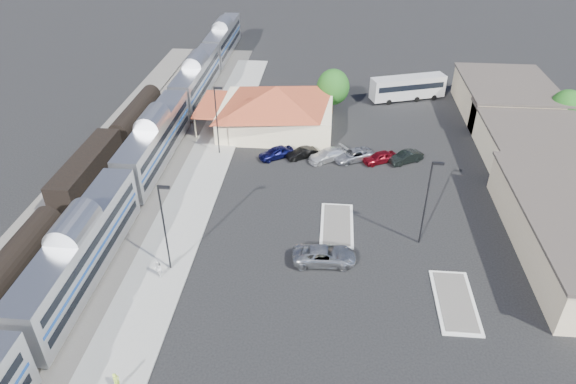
{
  "coord_description": "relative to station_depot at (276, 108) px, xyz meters",
  "views": [
    {
      "loc": [
        2.77,
        -40.37,
        31.21
      ],
      "look_at": [
        -1.15,
        3.54,
        2.8
      ],
      "focal_mm": 32.0,
      "sensor_mm": 36.0,
      "label": 1
    }
  ],
  "objects": [
    {
      "name": "parked_car_b",
      "position": [
        4.04,
        -8.1,
        -2.48
      ],
      "size": [
        4.09,
        3.16,
        1.3
      ],
      "primitive_type": "imported",
      "rotation": [
        0.0,
        0.0,
        -1.04
      ],
      "color": "black",
      "rests_on": "ground"
    },
    {
      "name": "passenger_train",
      "position": [
        -13.44,
        -10.93,
        -0.26
      ],
      "size": [
        3.0,
        104.0,
        5.55
      ],
      "color": "silver",
      "rests_on": "ground"
    },
    {
      "name": "parked_car_c",
      "position": [
        7.24,
        -8.4,
        -2.4
      ],
      "size": [
        5.35,
        4.48,
        1.46
      ],
      "primitive_type": "imported",
      "rotation": [
        0.0,
        0.0,
        -0.99
      ],
      "color": "silver",
      "rests_on": "ground"
    },
    {
      "name": "station_depot",
      "position": [
        0.0,
        0.0,
        0.0
      ],
      "size": [
        18.35,
        12.24,
        6.2
      ],
      "color": "beige",
      "rests_on": "ground"
    },
    {
      "name": "tree_east_c",
      "position": [
        38.56,
        2.0,
        0.63
      ],
      "size": [
        4.41,
        4.41,
        6.21
      ],
      "color": "#382314",
      "rests_on": "ground"
    },
    {
      "name": "parked_car_f",
      "position": [
        16.84,
        -8.1,
        -2.41
      ],
      "size": [
        4.53,
        3.53,
        1.44
      ],
      "primitive_type": "imported",
      "rotation": [
        0.0,
        0.0,
        -1.04
      ],
      "color": "black",
      "rests_on": "ground"
    },
    {
      "name": "suv",
      "position": [
        7.44,
        -27.81,
        -2.31
      ],
      "size": [
        6.07,
        3.1,
        1.64
      ],
      "primitive_type": "imported",
      "rotation": [
        0.0,
        0.0,
        1.64
      ],
      "color": "#9FA2A7",
      "rests_on": "ground"
    },
    {
      "name": "parked_car_d",
      "position": [
        10.44,
        -8.1,
        -2.43
      ],
      "size": [
        5.59,
        4.42,
        1.41
      ],
      "primitive_type": "imported",
      "rotation": [
        0.0,
        0.0,
        -1.09
      ],
      "color": "#919399",
      "rests_on": "ground"
    },
    {
      "name": "lamp_lot",
      "position": [
        16.66,
        -24.0,
        2.21
      ],
      "size": [
        1.08,
        0.25,
        9.0
      ],
      "color": "black",
      "rests_on": "ground"
    },
    {
      "name": "parked_car_a",
      "position": [
        0.84,
        -8.4,
        -2.38
      ],
      "size": [
        4.67,
        3.89,
        1.5
      ],
      "primitive_type": "imported",
      "rotation": [
        0.0,
        0.0,
        -1.0
      ],
      "color": "#0C0D3C",
      "rests_on": "ground"
    },
    {
      "name": "buildings_east",
      "position": [
        32.56,
        -9.72,
        -0.86
      ],
      "size": [
        14.4,
        51.4,
        4.8
      ],
      "color": "#C6B28C",
      "rests_on": "ground"
    },
    {
      "name": "parked_car_e",
      "position": [
        13.64,
        -8.4,
        -2.41
      ],
      "size": [
        4.52,
        3.43,
        1.44
      ],
      "primitive_type": "imported",
      "rotation": [
        0.0,
        0.0,
        -1.1
      ],
      "color": "maroon",
      "rests_on": "ground"
    },
    {
      "name": "ground",
      "position": [
        4.56,
        -24.0,
        -3.13
      ],
      "size": [
        280.0,
        280.0,
        0.0
      ],
      "primitive_type": "plane",
      "color": "black",
      "rests_on": "ground"
    },
    {
      "name": "traffic_island_north",
      "position": [
        18.56,
        -32.0,
        -3.03
      ],
      "size": [
        3.3,
        7.5,
        0.21
      ],
      "color": "silver",
      "rests_on": "ground"
    },
    {
      "name": "traffic_island_south",
      "position": [
        8.56,
        -22.0,
        -3.03
      ],
      "size": [
        3.3,
        7.5,
        0.21
      ],
      "color": "silver",
      "rests_on": "ground"
    },
    {
      "name": "lamp_plat_s",
      "position": [
        -6.34,
        -30.0,
        2.21
      ],
      "size": [
        1.08,
        0.25,
        9.0
      ],
      "color": "black",
      "rests_on": "ground"
    },
    {
      "name": "freight_cars",
      "position": [
        -19.44,
        -17.02,
        -1.21
      ],
      "size": [
        2.8,
        46.0,
        4.0
      ],
      "color": "black",
      "rests_on": "ground"
    },
    {
      "name": "tree_depot",
      "position": [
        7.56,
        6.0,
        0.89
      ],
      "size": [
        4.71,
        4.71,
        6.63
      ],
      "color": "#382314",
      "rests_on": "ground"
    },
    {
      "name": "coach_bus",
      "position": [
        19.05,
        12.0,
        -0.99
      ],
      "size": [
        11.77,
        6.16,
        3.72
      ],
      "rotation": [
        0.0,
        0.0,
        1.9
      ],
      "color": "silver",
      "rests_on": "ground"
    },
    {
      "name": "person_a",
      "position": [
        -6.52,
        -42.82,
        -2.16
      ],
      "size": [
        0.49,
        0.64,
        1.58
      ],
      "primitive_type": "imported",
      "rotation": [
        0.0,
        0.0,
        1.36
      ],
      "color": "#AECE40",
      "rests_on": "platform"
    },
    {
      "name": "railbed",
      "position": [
        -16.44,
        -16.0,
        -3.07
      ],
      "size": [
        16.0,
        100.0,
        0.12
      ],
      "primitive_type": "cube",
      "color": "#4C4944",
      "rests_on": "ground"
    },
    {
      "name": "person_b",
      "position": [
        -7.14,
        -31.26,
        -2.06
      ],
      "size": [
        0.89,
        1.02,
        1.79
      ],
      "primitive_type": "imported",
      "rotation": [
        0.0,
        0.0,
        -1.3
      ],
      "color": "silver",
      "rests_on": "platform"
    },
    {
      "name": "lamp_plat_n",
      "position": [
        -6.34,
        -8.0,
        2.21
      ],
      "size": [
        1.08,
        0.25,
        9.0
      ],
      "color": "black",
      "rests_on": "ground"
    },
    {
      "name": "platform",
      "position": [
        -7.44,
        -18.0,
        -3.04
      ],
      "size": [
        5.5,
        92.0,
        0.18
      ],
      "primitive_type": "cube",
      "color": "gray",
      "rests_on": "ground"
    }
  ]
}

